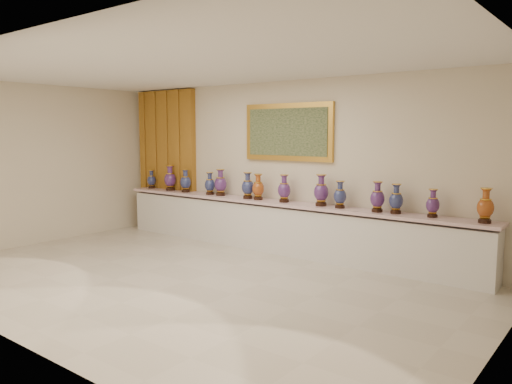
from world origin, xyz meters
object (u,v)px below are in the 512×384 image
(vase_0, at_px, (152,180))
(vase_2, at_px, (186,182))
(counter, at_px, (278,227))
(vase_1, at_px, (170,179))

(vase_0, distance_m, vase_2, 1.09)
(counter, bearing_deg, vase_2, -179.23)
(vase_0, bearing_deg, vase_2, -2.20)
(vase_2, bearing_deg, vase_1, 177.49)
(counter, height_order, vase_0, vase_0)
(vase_1, bearing_deg, vase_0, 178.04)
(counter, xyz_separation_m, vase_1, (-2.75, -0.01, 0.70))
(counter, distance_m, vase_0, 3.42)
(counter, xyz_separation_m, vase_2, (-2.28, -0.03, 0.67))
(vase_0, xyz_separation_m, vase_1, (0.61, -0.02, 0.06))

